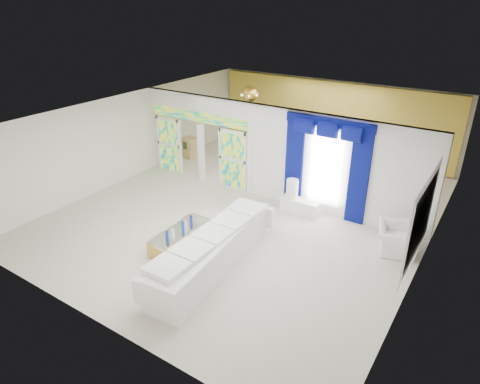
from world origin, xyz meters
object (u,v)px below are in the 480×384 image
Objects in this scene: white_sofa at (214,252)px; armchair at (396,238)px; console_table at (300,206)px; coffee_table at (180,237)px; grand_piano at (272,149)px.

white_sofa is 4.08× the size of armchair.
armchair is at bearing -11.11° from console_table.
grand_piano is (-1.00, 6.73, 0.27)m from coffee_table.
grand_piano reaches higher than console_table.
grand_piano reaches higher than white_sofa.
white_sofa reaches higher than coffee_table.
coffee_table is 1.55× the size of console_table.
coffee_table is 6.81m from grand_piano.
white_sofa is 4.69m from armchair.
console_table is (0.49, 3.73, -0.21)m from white_sofa.
armchair is 7.01m from grand_piano.
console_table is (1.84, 3.43, -0.01)m from coffee_table.
console_table is 3.05m from armchair.
console_table is at bearing -64.95° from grand_piano.
white_sofa is at bearing -97.49° from console_table.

